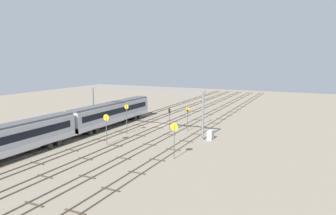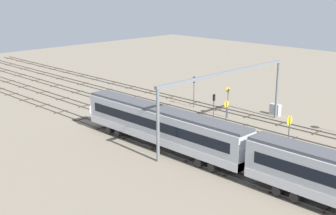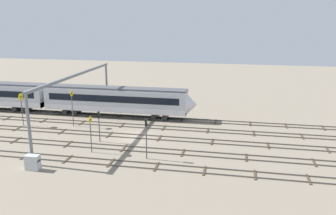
{
  "view_description": "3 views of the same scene",
  "coord_description": "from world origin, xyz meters",
  "px_view_note": "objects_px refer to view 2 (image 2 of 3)",
  "views": [
    {
      "loc": [
        -56.77,
        -27.84,
        13.71
      ],
      "look_at": [
        4.01,
        1.28,
        2.99
      ],
      "focal_mm": 32.42,
      "sensor_mm": 36.0,
      "label": 1
    },
    {
      "loc": [
        -41.56,
        43.62,
        18.72
      ],
      "look_at": [
        0.47,
        1.76,
        2.33
      ],
      "focal_mm": 47.95,
      "sensor_mm": 36.0,
      "label": 2
    },
    {
      "loc": [
        13.58,
        -43.94,
        16.17
      ],
      "look_at": [
        4.23,
        2.98,
        3.64
      ],
      "focal_mm": 37.28,
      "sensor_mm": 36.0,
      "label": 3
    }
  ],
  "objects_px": {
    "overhead_gantry": "(227,85)",
    "relay_cabinet": "(275,110)",
    "signal_light_trackside_approach": "(214,104)",
    "speed_sign_mid_trackside": "(226,117)",
    "signal_light_trackside_departure": "(194,88)",
    "speed_sign_distant_end": "(289,130)",
    "speed_sign_far_trackside": "(228,98)"
  },
  "relations": [
    {
      "from": "speed_sign_distant_end",
      "to": "signal_light_trackside_departure",
      "type": "height_order",
      "value": "speed_sign_distant_end"
    },
    {
      "from": "signal_light_trackside_approach",
      "to": "signal_light_trackside_departure",
      "type": "bearing_deg",
      "value": -29.83
    },
    {
      "from": "speed_sign_distant_end",
      "to": "speed_sign_far_trackside",
      "type": "bearing_deg",
      "value": -29.22
    },
    {
      "from": "speed_sign_far_trackside",
      "to": "speed_sign_distant_end",
      "type": "bearing_deg",
      "value": 150.78
    },
    {
      "from": "speed_sign_mid_trackside",
      "to": "signal_light_trackside_departure",
      "type": "height_order",
      "value": "speed_sign_mid_trackside"
    },
    {
      "from": "speed_sign_far_trackside",
      "to": "speed_sign_distant_end",
      "type": "relative_size",
      "value": 0.91
    },
    {
      "from": "overhead_gantry",
      "to": "speed_sign_distant_end",
      "type": "height_order",
      "value": "overhead_gantry"
    },
    {
      "from": "speed_sign_far_trackside",
      "to": "signal_light_trackside_approach",
      "type": "xyz_separation_m",
      "value": [
        -0.42,
        3.68,
        -0.18
      ]
    },
    {
      "from": "overhead_gantry",
      "to": "relay_cabinet",
      "type": "xyz_separation_m",
      "value": [
        0.79,
        -12.91,
        -5.81
      ]
    },
    {
      "from": "speed_sign_mid_trackside",
      "to": "speed_sign_distant_end",
      "type": "height_order",
      "value": "speed_sign_mid_trackside"
    },
    {
      "from": "overhead_gantry",
      "to": "speed_sign_distant_end",
      "type": "distance_m",
      "value": 10.24
    },
    {
      "from": "speed_sign_mid_trackside",
      "to": "overhead_gantry",
      "type": "bearing_deg",
      "value": -51.19
    },
    {
      "from": "overhead_gantry",
      "to": "speed_sign_mid_trackside",
      "type": "relative_size",
      "value": 4.38
    },
    {
      "from": "speed_sign_mid_trackside",
      "to": "relay_cabinet",
      "type": "distance_m",
      "value": 15.79
    },
    {
      "from": "overhead_gantry",
      "to": "speed_sign_distant_end",
      "type": "relative_size",
      "value": 4.79
    },
    {
      "from": "speed_sign_far_trackside",
      "to": "signal_light_trackside_approach",
      "type": "bearing_deg",
      "value": 96.56
    },
    {
      "from": "speed_sign_mid_trackside",
      "to": "relay_cabinet",
      "type": "bearing_deg",
      "value": -79.89
    },
    {
      "from": "speed_sign_far_trackside",
      "to": "signal_light_trackside_departure",
      "type": "xyz_separation_m",
      "value": [
        7.14,
        -0.65,
        0.26
      ]
    },
    {
      "from": "overhead_gantry",
      "to": "speed_sign_mid_trackside",
      "type": "bearing_deg",
      "value": 128.81
    },
    {
      "from": "speed_sign_mid_trackside",
      "to": "speed_sign_far_trackside",
      "type": "relative_size",
      "value": 1.21
    },
    {
      "from": "signal_light_trackside_departure",
      "to": "speed_sign_distant_end",
      "type": "bearing_deg",
      "value": 157.91
    },
    {
      "from": "speed_sign_mid_trackside",
      "to": "speed_sign_distant_end",
      "type": "relative_size",
      "value": 1.09
    },
    {
      "from": "speed_sign_far_trackside",
      "to": "signal_light_trackside_departure",
      "type": "bearing_deg",
      "value": -5.2
    },
    {
      "from": "overhead_gantry",
      "to": "speed_sign_far_trackside",
      "type": "bearing_deg",
      "value": -54.11
    },
    {
      "from": "signal_light_trackside_approach",
      "to": "relay_cabinet",
      "type": "bearing_deg",
      "value": -111.51
    },
    {
      "from": "speed_sign_mid_trackside",
      "to": "signal_light_trackside_approach",
      "type": "bearing_deg",
      "value": -40.91
    },
    {
      "from": "speed_sign_far_trackside",
      "to": "speed_sign_distant_end",
      "type": "xyz_separation_m",
      "value": [
        -14.64,
        8.19,
        0.47
      ]
    },
    {
      "from": "overhead_gantry",
      "to": "signal_light_trackside_departure",
      "type": "relative_size",
      "value": 4.93
    },
    {
      "from": "overhead_gantry",
      "to": "speed_sign_mid_trackside",
      "type": "xyz_separation_m",
      "value": [
        -1.95,
        2.42,
        -3.17
      ]
    },
    {
      "from": "speed_sign_distant_end",
      "to": "signal_light_trackside_approach",
      "type": "relative_size",
      "value": 1.21
    },
    {
      "from": "speed_sign_distant_end",
      "to": "overhead_gantry",
      "type": "bearing_deg",
      "value": -7.44
    },
    {
      "from": "speed_sign_distant_end",
      "to": "signal_light_trackside_approach",
      "type": "height_order",
      "value": "speed_sign_distant_end"
    }
  ]
}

